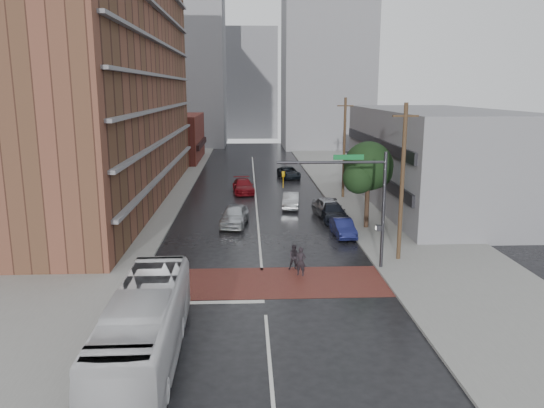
{
  "coord_description": "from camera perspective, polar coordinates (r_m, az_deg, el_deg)",
  "views": [
    {
      "loc": [
        -0.82,
        -28.05,
        10.79
      ],
      "look_at": [
        0.76,
        5.46,
        3.5
      ],
      "focal_mm": 35.0,
      "sensor_mm": 36.0,
      "label": 1
    }
  ],
  "objects": [
    {
      "name": "ground",
      "position": [
        30.06,
        -0.96,
        -8.77
      ],
      "size": [
        160.0,
        160.0,
        0.0
      ],
      "primitive_type": "plane",
      "color": "black",
      "rests_on": "ground"
    },
    {
      "name": "building_east",
      "position": [
        51.46,
        17.05,
        4.7
      ],
      "size": [
        11.0,
        26.0,
        9.0
      ],
      "primitive_type": "cube",
      "color": "slate",
      "rests_on": "ground"
    },
    {
      "name": "apartment_block",
      "position": [
        53.79,
        -17.5,
        15.13
      ],
      "size": [
        10.0,
        44.0,
        28.0
      ],
      "primitive_type": "cube",
      "color": "brown",
      "rests_on": "ground"
    },
    {
      "name": "street_tree",
      "position": [
        41.6,
        10.33,
        3.69
      ],
      "size": [
        4.2,
        4.1,
        6.9
      ],
      "color": "#332319",
      "rests_on": "ground"
    },
    {
      "name": "pedestrian_a",
      "position": [
        31.39,
        3.11,
        -6.19
      ],
      "size": [
        0.73,
        0.61,
        1.73
      ],
      "primitive_type": "imported",
      "rotation": [
        0.0,
        0.0,
        -0.36
      ],
      "color": "black",
      "rests_on": "ground"
    },
    {
      "name": "storefront_west",
      "position": [
        83.13,
        -10.49,
        7.02
      ],
      "size": [
        8.0,
        16.0,
        7.0
      ],
      "primitive_type": "cube",
      "color": "maroon",
      "rests_on": "ground"
    },
    {
      "name": "pedestrian_b",
      "position": [
        32.37,
        2.45,
        -5.75
      ],
      "size": [
        0.78,
        0.62,
        1.58
      ],
      "primitive_type": "imported",
      "rotation": [
        0.0,
        0.0,
        -0.02
      ],
      "color": "black",
      "rests_on": "ground"
    },
    {
      "name": "distant_tower_west",
      "position": [
        106.99,
        -10.11,
        14.86
      ],
      "size": [
        18.0,
        16.0,
        32.0
      ],
      "primitive_type": "cube",
      "color": "slate",
      "rests_on": "ground"
    },
    {
      "name": "car_parked_mid",
      "position": [
        44.79,
        6.52,
        -0.84
      ],
      "size": [
        2.2,
        4.93,
        1.41
      ],
      "primitive_type": "imported",
      "rotation": [
        0.0,
        0.0,
        0.05
      ],
      "color": "black",
      "rests_on": "ground"
    },
    {
      "name": "sidewalk_east",
      "position": [
        55.51,
        10.18,
        0.93
      ],
      "size": [
        9.0,
        90.0,
        0.15
      ],
      "primitive_type": "cube",
      "color": "gray",
      "rests_on": "ground"
    },
    {
      "name": "car_travel_b",
      "position": [
        49.04,
        2.04,
        0.37
      ],
      "size": [
        1.94,
        4.34,
        1.39
      ],
      "primitive_type": "imported",
      "rotation": [
        0.0,
        0.0,
        -0.11
      ],
      "color": "#B6BBBF",
      "rests_on": "ground"
    },
    {
      "name": "car_travel_a",
      "position": [
        42.79,
        -4.05,
        -1.23
      ],
      "size": [
        2.56,
        5.11,
        1.67
      ],
      "primitive_type": "imported",
      "rotation": [
        0.0,
        0.0,
        -0.12
      ],
      "color": "#B5BABE",
      "rests_on": "ground"
    },
    {
      "name": "signal_mast",
      "position": [
        31.85,
        9.45,
        1.13
      ],
      "size": [
        6.5,
        0.3,
        7.2
      ],
      "color": "#2D2D33",
      "rests_on": "ground"
    },
    {
      "name": "car_parked_near",
      "position": [
        40.02,
        7.65,
        -2.53
      ],
      "size": [
        1.54,
        3.99,
        1.3
      ],
      "primitive_type": "imported",
      "rotation": [
        0.0,
        0.0,
        0.04
      ],
      "color": "#151A4C",
      "rests_on": "ground"
    },
    {
      "name": "distant_tower_center",
      "position": [
        123.06,
        -2.37,
        12.81
      ],
      "size": [
        12.0,
        10.0,
        24.0
      ],
      "primitive_type": "cube",
      "color": "slate",
      "rests_on": "ground"
    },
    {
      "name": "car_parked_far",
      "position": [
        45.69,
        6.11,
        -0.41
      ],
      "size": [
        2.78,
        5.11,
        1.65
      ],
      "primitive_type": "imported",
      "rotation": [
        0.0,
        0.0,
        0.18
      ],
      "color": "#A5A8AD",
      "rests_on": "ground"
    },
    {
      "name": "utility_pole_near",
      "position": [
        33.94,
        13.83,
        2.32
      ],
      "size": [
        1.6,
        0.26,
        10.0
      ],
      "color": "#473321",
      "rests_on": "ground"
    },
    {
      "name": "utility_pole_far",
      "position": [
        53.23,
        7.78,
        6.05
      ],
      "size": [
        1.6,
        0.26,
        10.0
      ],
      "color": "#473321",
      "rests_on": "ground"
    },
    {
      "name": "transit_bus",
      "position": [
        22.19,
        -13.54,
        -12.77
      ],
      "size": [
        2.71,
        11.0,
        3.05
      ],
      "primitive_type": "imported",
      "rotation": [
        0.0,
        0.0,
        0.01
      ],
      "color": "silver",
      "rests_on": "ground"
    },
    {
      "name": "sidewalk_west",
      "position": [
        55.16,
        -13.81,
        0.7
      ],
      "size": [
        9.0,
        90.0,
        0.15
      ],
      "primitive_type": "cube",
      "color": "gray",
      "rests_on": "ground"
    },
    {
      "name": "car_travel_c",
      "position": [
        56.21,
        -3.1,
        1.94
      ],
      "size": [
        2.53,
        5.26,
        1.48
      ],
      "primitive_type": "imported",
      "rotation": [
        0.0,
        0.0,
        0.09
      ],
      "color": "maroon",
      "rests_on": "ground"
    },
    {
      "name": "crosswalk",
      "position": [
        30.53,
        -0.99,
        -8.42
      ],
      "size": [
        14.0,
        5.0,
        0.02
      ],
      "primitive_type": "cube",
      "color": "brown",
      "rests_on": "ground"
    },
    {
      "name": "suv_travel",
      "position": [
        65.73,
        1.82,
        3.41
      ],
      "size": [
        2.89,
        5.18,
        1.37
      ],
      "primitive_type": "imported",
      "rotation": [
        0.0,
        0.0,
        0.13
      ],
      "color": "black",
      "rests_on": "ground"
    },
    {
      "name": "distant_tower_east",
      "position": [
        101.4,
        5.95,
        16.27
      ],
      "size": [
        16.0,
        14.0,
        36.0
      ],
      "primitive_type": "cube",
      "color": "slate",
      "rests_on": "ground"
    }
  ]
}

